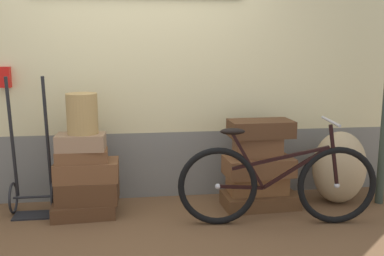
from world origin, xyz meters
name	(u,v)px	position (x,y,z in m)	size (l,w,h in m)	color
ground	(141,228)	(0.00, 0.00, -0.03)	(8.80, 5.20, 0.06)	brown
station_building	(138,76)	(0.01, 0.85, 1.29)	(6.80, 0.74, 2.57)	slate
suitcase_0	(84,209)	(-0.54, 0.30, 0.07)	(0.59, 0.38, 0.14)	#4C2D19
suitcase_1	(88,191)	(-0.49, 0.31, 0.24)	(0.57, 0.35, 0.21)	#4C2D19
suitcase_2	(87,170)	(-0.49, 0.32, 0.44)	(0.59, 0.34, 0.18)	brown
suitcase_3	(82,156)	(-0.53, 0.30, 0.59)	(0.48, 0.26, 0.11)	brown
suitcase_4	(81,142)	(-0.53, 0.30, 0.72)	(0.44, 0.26, 0.15)	#937051
suitcase_5	(260,200)	(1.20, 0.31, 0.07)	(0.74, 0.40, 0.14)	brown
suitcase_6	(257,183)	(1.18, 0.35, 0.24)	(0.57, 0.33, 0.19)	brown
suitcase_7	(259,166)	(1.18, 0.31, 0.42)	(0.67, 0.37, 0.18)	brown
suitcase_8	(257,147)	(1.17, 0.34, 0.62)	(0.46, 0.26, 0.21)	brown
suitcase_9	(261,129)	(1.19, 0.33, 0.80)	(0.62, 0.34, 0.16)	#4C2D19
wicker_basket	(82,114)	(-0.51, 0.32, 0.99)	(0.29, 0.29, 0.37)	#A8844C
luggage_trolley	(32,183)	(-1.02, 0.45, 0.30)	(0.41, 0.37, 1.33)	black
burlap_sack	(339,167)	(2.04, 0.33, 0.37)	(0.55, 0.47, 0.75)	tan
bicycle	(277,184)	(1.22, -0.13, 0.38)	(1.79, 0.46, 0.96)	black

